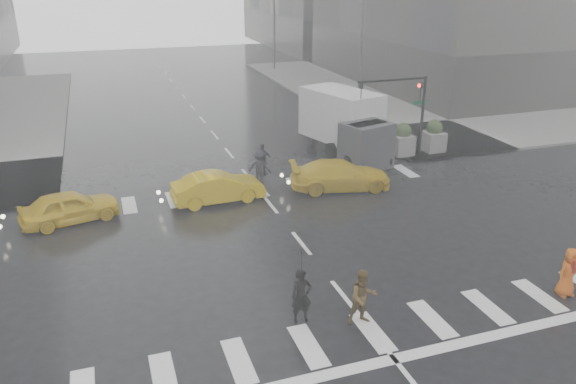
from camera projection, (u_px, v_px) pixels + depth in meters
name	position (u px, v px, depth m)	size (l,w,h in m)	color
ground	(301.00, 243.00, 21.60)	(120.00, 120.00, 0.00)	black
sidewalk_ne	(462.00, 106.00, 42.81)	(35.00, 35.00, 0.15)	slate
road_markings	(301.00, 243.00, 21.59)	(18.00, 48.00, 0.01)	silver
traffic_signal_pole	(408.00, 101.00, 30.15)	(4.45, 0.42, 4.50)	black
street_lamp_near	(359.00, 44.00, 38.85)	(2.15, 0.22, 9.00)	#59595B
street_lamp_far	(273.00, 21.00, 56.42)	(2.15, 0.22, 9.00)	#59595B
planter_west	(370.00, 143.00, 30.54)	(1.10, 1.10, 1.80)	slate
planter_mid	(403.00, 140.00, 31.15)	(1.10, 1.10, 1.80)	slate
planter_east	(434.00, 137.00, 31.75)	(1.10, 1.10, 1.80)	slate
pedestrian_black	(302.00, 274.00, 16.26)	(1.01, 1.03, 2.43)	black
pedestrian_brown	(363.00, 297.00, 16.44)	(0.85, 0.67, 1.76)	#4F3B1C
pedestrian_orange	(569.00, 272.00, 17.88)	(0.81, 0.53, 1.65)	#D0540E
pedestrian_far_a	(263.00, 160.00, 28.38)	(0.97, 0.59, 1.65)	black
pedestrian_far_b	(259.00, 167.00, 27.27)	(1.11, 0.61, 1.71)	black
taxi_front	(70.00, 207.00, 23.18)	(1.59, 3.95, 1.35)	gold
taxi_mid	(218.00, 187.00, 25.21)	(1.44, 4.13, 1.36)	gold
taxi_rear	(340.00, 175.00, 26.69)	(1.95, 4.22, 1.39)	gold
box_truck	(347.00, 123.00, 31.01)	(2.48, 6.62, 3.51)	silver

